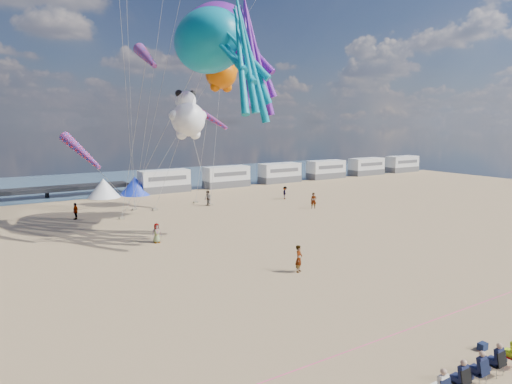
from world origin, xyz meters
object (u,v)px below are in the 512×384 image
object	(u,v)px
cooler_navy	(483,346)
sandbag_d	(196,202)
tent_blue	(135,186)
kite_octopus_teal	(209,41)
beachgoer_1	(208,198)
kite_teddy_orange	(221,73)
motorhome_2	(280,173)
beachgoer_3	(76,211)
sandbag_a	(122,218)
windsock_left	(147,57)
motorhome_4	(366,167)
sandbag_c	(210,205)
standing_person	(299,259)
motorhome_0	(164,181)
windsock_mid	(207,116)
spectator_row	(478,367)
beachgoer_5	(314,201)
beachgoer_2	(285,193)
motorhome_1	(226,177)
sandbag_e	(135,209)
motorhome_5	(402,164)
beachgoer_0	(157,233)
tent_white	(104,188)
kite_panda	(188,119)
kite_octopus_purple	(215,37)
sandbag_b	(155,210)
motorhome_3	(326,169)
windsock_right	(81,152)

from	to	relation	value
cooler_navy	sandbag_d	xyz separation A→B (m)	(4.72, 38.02, -0.04)
tent_blue	kite_octopus_teal	size ratio (longest dim) A/B	0.34
beachgoer_1	kite_teddy_orange	world-z (taller)	kite_teddy_orange
kite_teddy_orange	motorhome_2	bearing A→B (deg)	20.73
beachgoer_3	sandbag_a	distance (m)	4.45
cooler_navy	windsock_left	world-z (taller)	windsock_left
tent_blue	kite_teddy_orange	xyz separation A→B (m)	(5.93, -12.79, 13.41)
motorhome_4	sandbag_a	size ratio (longest dim) A/B	13.20
sandbag_c	standing_person	bearing A→B (deg)	-103.67
cooler_navy	kite_teddy_orange	size ratio (longest dim) A/B	0.06
motorhome_0	kite_octopus_teal	size ratio (longest dim) A/B	0.55
windsock_mid	kite_octopus_teal	bearing A→B (deg)	-136.52
motorhome_2	spectator_row	world-z (taller)	motorhome_2
motorhome_4	beachgoer_5	bearing A→B (deg)	-145.26
beachgoer_2	sandbag_d	distance (m)	11.00
cooler_navy	windsock_mid	world-z (taller)	windsock_mid
motorhome_1	beachgoer_3	distance (m)	26.01
sandbag_a	sandbag_e	distance (m)	4.50
spectator_row	sandbag_c	distance (m)	37.88
motorhome_5	beachgoer_0	distance (m)	62.55
cooler_navy	kite_teddy_orange	world-z (taller)	kite_teddy_orange
beachgoer_5	beachgoer_3	bearing A→B (deg)	-163.84
motorhome_2	tent_blue	bearing A→B (deg)	180.00
kite_octopus_teal	spectator_row	bearing A→B (deg)	-118.25
tent_white	spectator_row	size ratio (longest dim) A/B	0.66
standing_person	beachgoer_1	size ratio (longest dim) A/B	1.00
motorhome_4	windsock_left	world-z (taller)	windsock_left
sandbag_d	kite_panda	xyz separation A→B (m)	(-3.49, -6.19, 9.51)
standing_person	kite_octopus_purple	xyz separation A→B (m)	(2.60, 15.97, 16.07)
sandbag_a	sandbag_d	bearing A→B (deg)	22.85
motorhome_0	motorhome_5	bearing A→B (deg)	0.00
sandbag_d	sandbag_e	world-z (taller)	same
kite_octopus_purple	kite_teddy_orange	bearing A→B (deg)	43.69
beachgoer_0	kite_octopus_teal	xyz separation A→B (m)	(5.91, 2.20, 15.32)
beachgoer_1	kite_octopus_purple	bearing A→B (deg)	-24.84
standing_person	sandbag_a	size ratio (longest dim) A/B	3.46
sandbag_b	windsock_left	world-z (taller)	windsock_left
sandbag_c	kite_octopus_teal	size ratio (longest dim) A/B	0.04
sandbag_b	kite_octopus_purple	size ratio (longest dim) A/B	0.04
motorhome_5	sandbag_a	size ratio (longest dim) A/B	13.20
motorhome_3	tent_blue	xyz separation A→B (m)	(-32.50, 0.00, -0.30)
tent_white	sandbag_d	bearing A→B (deg)	-51.11
motorhome_5	windsock_right	world-z (taller)	windsock_right
sandbag_e	motorhome_5	bearing A→B (deg)	10.60
windsock_mid	motorhome_5	bearing A→B (deg)	-6.46
motorhome_2	motorhome_4	size ratio (longest dim) A/B	1.00
beachgoer_2	kite_teddy_orange	size ratio (longest dim) A/B	0.27
beachgoer_5	kite_octopus_purple	distance (m)	20.00
sandbag_d	sandbag_a	bearing A→B (deg)	-157.15
sandbag_d	kite_teddy_orange	world-z (taller)	kite_teddy_orange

